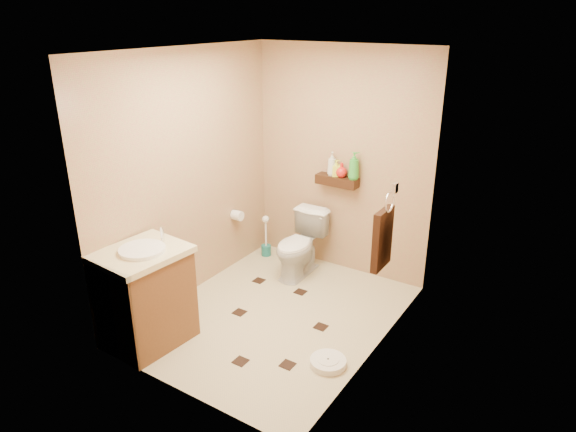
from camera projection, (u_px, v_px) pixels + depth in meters
The scene contains 18 objects.
ground at pixel (276, 315), 4.86m from camera, with size 2.50×2.50×0.00m, color tan.
wall_back at pixel (341, 163), 5.39m from camera, with size 2.00×0.04×2.40m, color tan.
wall_front at pixel (170, 248), 3.43m from camera, with size 2.00×0.04×2.40m, color tan.
wall_left at pixel (188, 177), 4.91m from camera, with size 0.04×2.50×2.40m, color tan.
wall_right at pixel (383, 219), 3.91m from camera, with size 0.04×2.50×2.40m, color tan.
ceiling at pixel (273, 50), 3.97m from camera, with size 2.00×2.50×0.02m, color white.
wall_shelf at pixel (337, 181), 5.39m from camera, with size 0.46×0.14×0.10m, color black.
floor_accents at pixel (275, 320), 4.78m from camera, with size 1.13×1.33×0.01m.
toilet at pixel (300, 245), 5.50m from camera, with size 0.39×0.68×0.69m, color white.
vanity at pixel (146, 296), 4.33m from camera, with size 0.64×0.75×1.00m.
bathroom_scale at pixel (328, 362), 4.16m from camera, with size 0.38×0.38×0.06m.
toilet_brush at pixel (266, 242), 6.00m from camera, with size 0.11×0.11×0.50m.
towel_ring at pixel (383, 236), 4.24m from camera, with size 0.12×0.30×0.76m.
toilet_paper at pixel (237, 215), 5.61m from camera, with size 0.12×0.11×0.12m.
bottle_a at pixel (332, 164), 5.36m from camera, with size 0.10×0.10×0.25m, color beige.
bottle_b at pixel (336, 168), 5.35m from camera, with size 0.08×0.08×0.17m, color yellow.
bottle_c at pixel (342, 170), 5.32m from camera, with size 0.12×0.12×0.15m, color red.
bottle_d at pixel (354, 166), 5.23m from camera, with size 0.11×0.11×0.29m, color green.
Camera 1 is at (2.35, -3.44, 2.67)m, focal length 32.00 mm.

